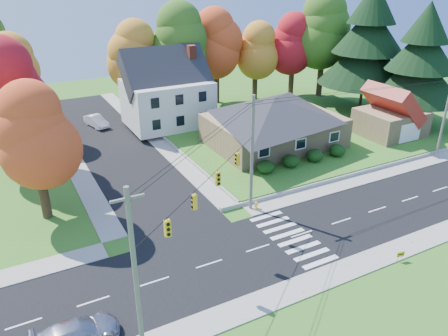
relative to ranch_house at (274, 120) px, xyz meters
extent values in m
plane|color=#3D7923|center=(-8.00, -16.00, -3.27)|extent=(120.00, 120.00, 0.00)
cube|color=black|center=(-8.00, -16.00, -3.26)|extent=(90.00, 8.00, 0.02)
cube|color=black|center=(-16.00, 10.00, -3.25)|extent=(8.00, 44.00, 0.02)
cube|color=#9C9A90|center=(-8.00, -11.00, -3.23)|extent=(90.00, 2.00, 0.08)
cube|color=#9C9A90|center=(-8.00, -21.00, -3.23)|extent=(90.00, 2.00, 0.08)
cube|color=#3D7923|center=(5.00, 5.00, -3.02)|extent=(30.00, 30.00, 0.50)
cube|color=tan|center=(0.00, 0.00, -1.17)|extent=(14.00, 10.00, 3.20)
pyramid|color=#26262B|center=(0.00, 0.00, 1.53)|extent=(14.60, 10.60, 2.20)
cube|color=silver|center=(-8.00, 12.00, 0.03)|extent=(10.00, 8.00, 5.60)
pyramid|color=#26262B|center=(-8.00, 12.00, 4.03)|extent=(10.40, 8.40, 2.40)
cube|color=brown|center=(-4.50, 12.00, 2.03)|extent=(0.90, 0.90, 9.60)
cube|color=tan|center=(14.00, -4.00, -1.27)|extent=(7.00, 6.00, 3.00)
pyramid|color=maroon|center=(14.00, -4.00, 1.03)|extent=(7.30, 6.30, 1.60)
cube|color=silver|center=(14.00, -7.05, -1.57)|extent=(3.20, 0.10, 2.20)
ellipsoid|color=#163A10|center=(-5.00, -6.20, -2.13)|extent=(1.70, 1.70, 1.27)
ellipsoid|color=#163A10|center=(-2.00, -6.20, -2.13)|extent=(1.70, 1.70, 1.27)
ellipsoid|color=#163A10|center=(1.00, -6.20, -2.13)|extent=(1.70, 1.70, 1.27)
ellipsoid|color=#163A10|center=(4.00, -6.20, -2.13)|extent=(1.70, 1.70, 1.27)
cylinder|color=#666059|center=(-22.50, -21.20, 1.73)|extent=(0.26, 0.26, 10.00)
cube|color=#666059|center=(-22.50, -21.20, 6.13)|extent=(1.60, 0.12, 0.12)
cylinder|color=#666059|center=(-9.50, -10.80, 1.73)|extent=(0.26, 0.26, 10.00)
cube|color=#666059|center=(-9.50, -10.80, 6.13)|extent=(1.60, 0.12, 0.12)
cylinder|color=#666059|center=(14.00, -10.80, 1.23)|extent=(0.26, 0.26, 9.00)
cube|color=gold|center=(-20.00, -19.20, 2.68)|extent=(0.34, 0.26, 1.00)
cube|color=gold|center=(-17.50, -17.20, 2.68)|extent=(0.26, 0.34, 1.00)
cube|color=gold|center=(-14.80, -15.05, 2.68)|extent=(0.34, 0.26, 1.00)
cube|color=gold|center=(-12.00, -12.80, 2.68)|extent=(0.26, 0.34, 1.00)
cylinder|color=black|center=(-16.00, -16.00, 3.33)|extent=(13.02, 10.43, 0.04)
cylinder|color=#3F2A19|center=(-10.00, 18.00, -0.07)|extent=(0.80, 0.80, 5.40)
sphere|color=orange|center=(-10.00, 18.00, 3.83)|extent=(6.72, 6.72, 6.72)
sphere|color=orange|center=(-10.00, 18.00, 5.51)|extent=(5.91, 5.91, 5.91)
sphere|color=orange|center=(-10.00, 18.00, 7.19)|extent=(5.11, 5.11, 5.11)
cylinder|color=#3F2A19|center=(-4.00, 17.00, 0.38)|extent=(0.86, 0.86, 6.30)
sphere|color=#3D6A1D|center=(-4.00, 17.00, 4.93)|extent=(7.84, 7.84, 7.84)
sphere|color=#3D6A1D|center=(-4.00, 17.00, 6.89)|extent=(6.90, 6.90, 6.90)
sphere|color=#3D6A1D|center=(-4.00, 17.00, 8.85)|extent=(5.96, 5.96, 5.96)
cylinder|color=#3F2A19|center=(2.00, 18.00, 0.16)|extent=(0.83, 0.83, 5.85)
sphere|color=#E0481F|center=(2.00, 18.00, 4.38)|extent=(7.28, 7.28, 7.28)
sphere|color=#E0481F|center=(2.00, 18.00, 6.20)|extent=(6.41, 6.41, 6.41)
sphere|color=#E0481F|center=(2.00, 18.00, 8.02)|extent=(5.53, 5.53, 5.53)
cylinder|color=#3F2A19|center=(8.00, 17.00, -0.29)|extent=(0.77, 0.77, 4.95)
sphere|color=orange|center=(8.00, 17.00, 3.28)|extent=(6.16, 6.16, 6.16)
sphere|color=orange|center=(8.00, 17.00, 4.82)|extent=(5.42, 5.42, 5.42)
sphere|color=orange|center=(8.00, 17.00, 6.36)|extent=(4.68, 4.68, 4.68)
cylinder|color=#3F2A19|center=(14.00, 16.00, -0.07)|extent=(0.80, 0.80, 5.40)
sphere|color=#B0161F|center=(14.00, 16.00, 3.83)|extent=(6.72, 6.72, 6.72)
sphere|color=#B0161F|center=(14.00, 16.00, 5.51)|extent=(5.91, 5.91, 5.91)
sphere|color=#B0161F|center=(14.00, 16.00, 7.19)|extent=(5.11, 5.11, 5.11)
cylinder|color=#3F2A19|center=(18.00, 14.00, 0.61)|extent=(0.89, 0.89, 6.75)
sphere|color=#3D6A1D|center=(18.00, 14.00, 5.48)|extent=(8.40, 8.40, 8.40)
sphere|color=#3D6A1D|center=(18.00, 14.00, 7.58)|extent=(7.39, 7.39, 7.39)
sphere|color=#3D6A1D|center=(18.00, 14.00, 9.68)|extent=(6.38, 6.38, 6.38)
cylinder|color=#3F2A19|center=(19.00, 6.00, -1.33)|extent=(0.40, 0.40, 2.88)
cone|color=black|center=(19.00, 6.00, 4.11)|extent=(12.80, 12.80, 6.72)
cone|color=black|center=(19.00, 6.00, 7.95)|extent=(9.60, 9.60, 6.08)
cone|color=black|center=(19.00, 6.00, 11.47)|extent=(6.40, 6.40, 5.44)
cylinder|color=#3F2A19|center=(20.00, -2.00, -1.51)|extent=(0.40, 0.40, 2.52)
cone|color=black|center=(20.00, -2.00, 3.25)|extent=(11.20, 11.20, 5.88)
cone|color=black|center=(20.00, -2.00, 6.61)|extent=(8.40, 8.40, 5.32)
cone|color=black|center=(20.00, -2.00, 9.69)|extent=(5.60, 5.60, 4.76)
cylinder|color=#3F2A19|center=(-25.00, -4.00, -0.79)|extent=(0.77, 0.77, 4.95)
sphere|color=#E0481F|center=(-25.00, -4.00, 2.78)|extent=(6.16, 6.16, 6.16)
sphere|color=#E0481F|center=(-25.00, -4.00, 4.32)|extent=(5.42, 5.42, 5.42)
sphere|color=#E0481F|center=(-25.00, -4.00, 5.86)|extent=(4.68, 4.68, 4.68)
cylinder|color=#3F2A19|center=(-26.00, 6.00, -0.34)|extent=(0.83, 0.83, 5.85)
sphere|color=#B0161F|center=(-26.00, 6.00, 3.88)|extent=(7.28, 7.28, 7.28)
sphere|color=#B0161F|center=(-26.00, 6.00, 5.70)|extent=(6.41, 6.41, 6.41)
sphere|color=#B0161F|center=(-26.00, 6.00, 7.52)|extent=(5.53, 5.53, 5.53)
cylinder|color=#3F2A19|center=(-25.00, 16.00, -0.57)|extent=(0.80, 0.80, 5.40)
sphere|color=orange|center=(-25.00, 16.00, 3.33)|extent=(6.72, 6.72, 6.72)
sphere|color=orange|center=(-25.00, 16.00, 5.01)|extent=(5.91, 5.91, 5.91)
sphere|color=orange|center=(-25.00, 16.00, 6.69)|extent=(5.11, 5.11, 5.11)
imported|color=#A2A3B3|center=(-25.47, -18.86, -2.58)|extent=(4.62, 1.90, 1.34)
imported|color=silver|center=(-16.11, 16.75, -2.52)|extent=(2.56, 4.63, 1.45)
cylinder|color=yellow|center=(-9.08, -11.04, -3.22)|extent=(0.31, 0.31, 0.09)
cylinder|color=yellow|center=(-9.08, -11.04, -2.96)|extent=(0.21, 0.21, 0.48)
sphere|color=yellow|center=(-9.08, -11.04, -2.67)|extent=(0.23, 0.23, 0.23)
cylinder|color=yellow|center=(-9.08, -11.04, -2.87)|extent=(0.40, 0.16, 0.10)
cylinder|color=black|center=(-4.21, -21.97, -3.01)|extent=(0.02, 0.02, 0.51)
cylinder|color=black|center=(-3.76, -21.97, -3.01)|extent=(0.02, 0.02, 0.51)
cube|color=#E0C406|center=(-3.98, -21.97, -2.71)|extent=(0.61, 0.15, 0.41)
camera|label=1|loc=(-26.73, -38.38, 15.56)|focal=35.00mm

